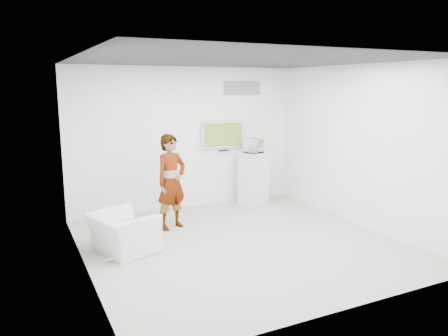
# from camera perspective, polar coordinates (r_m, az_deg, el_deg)

# --- Properties ---
(room) EXTENTS (5.01, 5.01, 3.00)m
(room) POSITION_cam_1_polar(r_m,az_deg,el_deg) (7.08, 2.29, 1.68)
(room) COLOR #A9A59B
(room) RESTS_ON ground
(tv) EXTENTS (1.00, 0.08, 0.60)m
(tv) POSITION_cam_1_polar(r_m,az_deg,el_deg) (9.61, -0.18, 4.40)
(tv) COLOR silver
(tv) RESTS_ON room
(logo_decal) EXTENTS (0.90, 0.02, 0.30)m
(logo_decal) POSITION_cam_1_polar(r_m,az_deg,el_deg) (9.82, 2.39, 10.37)
(logo_decal) COLOR slate
(logo_decal) RESTS_ON room
(person) EXTENTS (0.75, 0.62, 1.75)m
(person) POSITION_cam_1_polar(r_m,az_deg,el_deg) (8.04, -6.89, -1.81)
(person) COLOR silver
(person) RESTS_ON room
(armchair) EXTENTS (1.12, 1.20, 0.64)m
(armchair) POSITION_cam_1_polar(r_m,az_deg,el_deg) (7.16, -13.05, -8.24)
(armchair) COLOR silver
(armchair) RESTS_ON room
(pedestal) EXTENTS (0.71, 0.71, 1.15)m
(pedestal) POSITION_cam_1_polar(r_m,az_deg,el_deg) (9.73, 3.82, -1.38)
(pedestal) COLOR silver
(pedestal) RESTS_ON room
(floor_uplight) EXTENTS (0.22, 0.22, 0.27)m
(floor_uplight) POSITION_cam_1_polar(r_m,az_deg,el_deg) (10.29, 5.62, -3.24)
(floor_uplight) COLOR silver
(floor_uplight) RESTS_ON room
(vitrine) EXTENTS (0.38, 0.38, 0.32)m
(vitrine) POSITION_cam_1_polar(r_m,az_deg,el_deg) (9.60, 3.88, 2.90)
(vitrine) COLOR silver
(vitrine) RESTS_ON pedestal
(console) EXTENTS (0.13, 0.14, 0.19)m
(console) POSITION_cam_1_polar(r_m,az_deg,el_deg) (9.61, 3.87, 2.54)
(console) COLOR silver
(console) RESTS_ON pedestal
(wii_remote) EXTENTS (0.08, 0.15, 0.04)m
(wii_remote) POSITION_cam_1_polar(r_m,az_deg,el_deg) (8.19, -6.32, 3.42)
(wii_remote) COLOR silver
(wii_remote) RESTS_ON person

